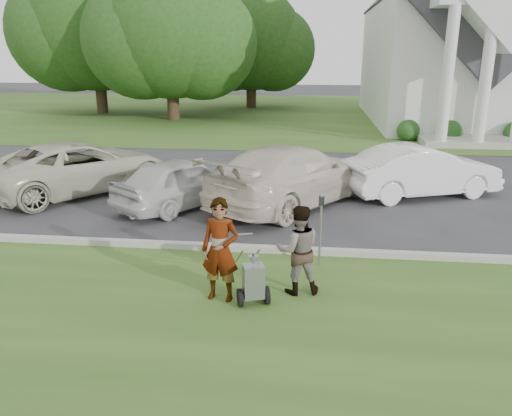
% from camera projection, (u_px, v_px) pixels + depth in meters
% --- Properties ---
extents(ground, '(120.00, 120.00, 0.00)m').
position_uv_depth(ground, '(265.00, 263.00, 10.16)').
color(ground, '#333335').
rests_on(ground, ground).
extents(grass_strip, '(80.00, 7.00, 0.01)m').
position_uv_depth(grass_strip, '(245.00, 344.00, 7.31)').
color(grass_strip, '#31571D').
rests_on(grass_strip, ground).
extents(church_lawn, '(80.00, 30.00, 0.01)m').
position_uv_depth(church_lawn, '(301.00, 112.00, 35.77)').
color(church_lawn, '#31571D').
rests_on(church_lawn, ground).
extents(curb, '(80.00, 0.18, 0.15)m').
position_uv_depth(curb, '(267.00, 249.00, 10.66)').
color(curb, '#9E9E93').
rests_on(curb, ground).
extents(church, '(9.19, 19.00, 24.10)m').
position_uv_depth(church, '(456.00, 20.00, 29.33)').
color(church, white).
rests_on(church, ground).
extents(tree_left, '(10.63, 8.40, 9.71)m').
position_uv_depth(tree_left, '(170.00, 35.00, 30.37)').
color(tree_left, '#332316').
rests_on(tree_left, ground).
extents(tree_far, '(11.64, 9.20, 10.73)m').
position_uv_depth(tree_far, '(95.00, 28.00, 33.69)').
color(tree_far, '#332316').
rests_on(tree_far, ground).
extents(tree_back, '(9.61, 7.60, 8.89)m').
position_uv_depth(tree_back, '(251.00, 44.00, 37.63)').
color(tree_back, '#332316').
rests_on(tree_back, ground).
extents(striping_cart, '(0.74, 1.13, 0.98)m').
position_uv_depth(striping_cart, '(253.00, 282.00, 8.36)').
color(striping_cart, black).
rests_on(striping_cart, ground).
extents(person_left, '(0.71, 0.52, 1.80)m').
position_uv_depth(person_left, '(220.00, 251.00, 8.41)').
color(person_left, '#999999').
rests_on(person_left, ground).
extents(person_right, '(0.89, 0.76, 1.61)m').
position_uv_depth(person_right, '(298.00, 251.00, 8.68)').
color(person_right, '#999999').
rests_on(person_right, ground).
extents(parking_meter_near, '(0.11, 0.10, 1.49)m').
position_uv_depth(parking_meter_near, '(321.00, 222.00, 9.73)').
color(parking_meter_near, gray).
rests_on(parking_meter_near, ground).
extents(car_a, '(5.46, 5.97, 1.55)m').
position_uv_depth(car_a, '(80.00, 167.00, 15.19)').
color(car_a, beige).
rests_on(car_a, ground).
extents(car_b, '(3.69, 4.26, 1.39)m').
position_uv_depth(car_b, '(183.00, 182.00, 13.76)').
color(car_b, silver).
rests_on(car_b, ground).
extents(car_c, '(5.16, 6.07, 1.67)m').
position_uv_depth(car_c, '(293.00, 175.00, 13.90)').
color(car_c, beige).
rests_on(car_c, ground).
extents(car_d, '(4.85, 3.17, 1.51)m').
position_uv_depth(car_d, '(421.00, 171.00, 14.73)').
color(car_d, white).
rests_on(car_d, ground).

